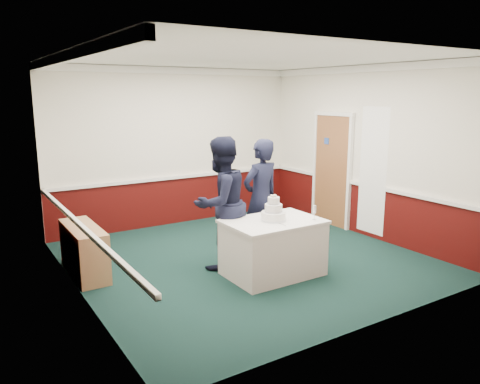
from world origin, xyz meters
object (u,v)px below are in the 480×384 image
wedding_cake (273,213)px  cake_table (273,247)px  person_woman (261,198)px  cake_knife (280,224)px  person_man (221,203)px  sideboard (84,251)px  champagne_flute (315,210)px

wedding_cake → cake_table: bearing=-90.0°
person_woman → cake_knife: bearing=62.2°
person_man → cake_knife: bearing=102.0°
sideboard → champagne_flute: champagne_flute is taller
sideboard → cake_table: cake_table is taller
champagne_flute → person_woman: (-0.19, 1.04, -0.01)m
cake_table → person_woman: person_woman is taller
cake_table → wedding_cake: size_ratio=3.63×
champagne_flute → person_man: 1.34m
wedding_cake → cake_knife: size_ratio=1.65×
cake_knife → sideboard: bearing=140.4°
champagne_flute → person_woman: person_woman is taller
cake_knife → champagne_flute: 0.55m
person_man → cake_table: bearing=110.4°
sideboard → cake_knife: 2.77m
wedding_cake → champagne_flute: (0.50, -0.28, 0.03)m
wedding_cake → person_woman: bearing=67.5°
cake_table → person_man: size_ratio=0.69×
sideboard → cake_table: 2.65m
sideboard → wedding_cake: 2.71m
sideboard → cake_table: (2.24, -1.41, 0.05)m
person_man → person_woman: person_man is taller
sideboard → person_man: 2.03m
cake_table → person_man: (-0.46, 0.65, 0.56)m
cake_table → cake_knife: 0.44m
sideboard → wedding_cake: (2.24, -1.41, 0.55)m
cake_knife → person_woman: size_ratio=0.12×
champagne_flute → person_woman: 1.06m
sideboard → person_woman: 2.70m
cake_knife → person_man: person_man is taller
cake_knife → person_woman: bearing=66.9°
champagne_flute → person_man: bearing=135.9°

